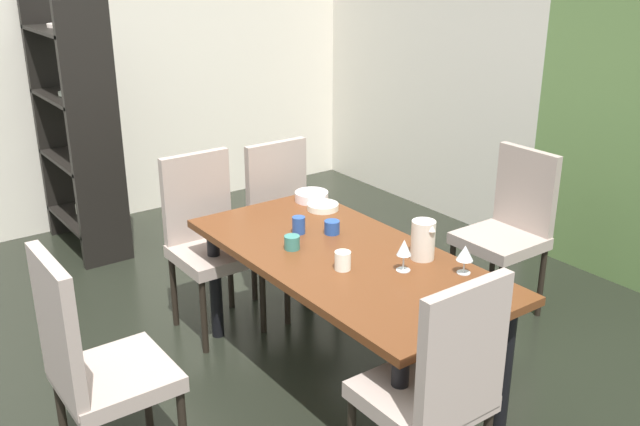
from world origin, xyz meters
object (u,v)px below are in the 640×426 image
chair_head_far (510,224)px  serving_bowl_south (323,207)px  chair_left_near (208,235)px  chair_head_near (92,362)px  chair_left_far (288,216)px  wine_glass_rear (465,254)px  display_shelf (76,129)px  cup_near_window (292,242)px  dining_table (344,270)px  wine_glass_near_shelf (404,249)px  cup_corner (343,261)px  pitcher_west (423,240)px  cup_east (299,225)px  cup_north (332,227)px  serving_bowl_center (312,196)px  chair_right_near (437,385)px

chair_head_far → serving_bowl_south: bearing=61.2°
chair_left_near → chair_head_near: bearing=43.1°
chair_left_far → wine_glass_rear: (1.42, 0.04, 0.25)m
chair_left_far → serving_bowl_south: chair_left_far is taller
display_shelf → cup_near_window: (2.31, 0.30, -0.15)m
chair_head_near → chair_head_far: bearing=90.7°
dining_table → cup_near_window: cup_near_window is taller
dining_table → display_shelf: 2.57m
wine_glass_near_shelf → cup_corner: wine_glass_near_shelf is taller
chair_head_far → chair_left_far: (-0.90, -1.00, -0.00)m
pitcher_west → serving_bowl_south: bearing=179.3°
cup_east → chair_head_far: bearing=75.6°
display_shelf → wine_glass_near_shelf: bearing=11.5°
display_shelf → serving_bowl_south: display_shelf is taller
chair_left_far → cup_north: size_ratio=12.48×
chair_left_far → serving_bowl_center: chair_left_far is taller
dining_table → chair_head_far: bearing=90.9°
chair_left_near → wine_glass_near_shelf: bearing=107.1°
wine_glass_rear → cup_near_window: 0.85m
wine_glass_near_shelf → cup_east: bearing=-168.4°
chair_head_far → serving_bowl_south: (-0.55, -0.99, 0.16)m
cup_near_window → chair_left_far: bearing=148.1°
chair_left_near → cup_near_window: bearing=97.9°
chair_head_near → wine_glass_rear: size_ratio=7.70×
wine_glass_near_shelf → serving_bowl_south: (-0.88, 0.18, -0.09)m
display_shelf → cup_east: display_shelf is taller
chair_head_near → cup_north: (-0.26, 1.39, 0.16)m
chair_right_near → display_shelf: (-3.44, -0.20, 0.32)m
chair_right_near → cup_near_window: chair_right_near is taller
chair_left_far → pitcher_west: size_ratio=5.16×
serving_bowl_south → cup_corner: 0.80m
chair_left_near → cup_east: bearing=113.2°
dining_table → pitcher_west: bearing=46.1°
serving_bowl_south → chair_left_near: bearing=-122.9°
chair_left_far → cup_east: 0.67m
cup_corner → wine_glass_near_shelf: bearing=51.3°
chair_left_far → serving_bowl_center: bearing=102.4°
serving_bowl_south → cup_east: bearing=-55.8°
chair_head_far → cup_north: chair_head_far is taller
cup_corner → wine_glass_rear: bearing=49.8°
chair_head_near → chair_right_near: size_ratio=1.02×
chair_head_far → wine_glass_rear: (0.51, -0.96, 0.24)m
display_shelf → serving_bowl_center: (1.79, 0.79, -0.16)m
display_shelf → cup_north: (2.27, 0.58, -0.15)m
dining_table → chair_left_far: 0.97m
chair_head_near → chair_left_far: chair_head_near is taller
dining_table → cup_corner: cup_corner is taller
chair_left_far → serving_bowl_center: size_ratio=5.11×
pitcher_west → dining_table: bearing=-133.9°
serving_bowl_south → pitcher_west: bearing=-0.7°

